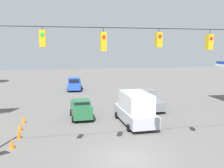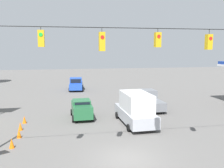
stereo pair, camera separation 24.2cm
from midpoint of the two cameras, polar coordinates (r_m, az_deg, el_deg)
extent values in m
plane|color=#605E5B|center=(16.27, 3.75, -16.71)|extent=(140.00, 140.00, 0.00)
cylinder|color=black|center=(14.17, 4.74, 12.64)|extent=(20.05, 0.04, 0.04)
cube|color=gold|center=(16.08, 21.64, 8.92)|extent=(0.32, 0.36, 0.90)
cylinder|color=black|center=(16.11, 21.75, 11.03)|extent=(0.03, 0.03, 0.29)
cylinder|color=red|center=(15.93, 22.05, 9.64)|extent=(0.20, 0.02, 0.20)
cube|color=gold|center=(14.64, 10.85, 9.89)|extent=(0.32, 0.36, 0.84)
cylinder|color=black|center=(14.67, 10.91, 11.94)|extent=(0.03, 0.03, 0.22)
cylinder|color=red|center=(14.47, 11.15, 10.65)|extent=(0.20, 0.02, 0.20)
cube|color=gold|center=(13.80, -1.81, 9.66)|extent=(0.32, 0.36, 1.03)
cylinder|color=black|center=(13.83, -1.82, 12.28)|extent=(0.03, 0.03, 0.24)
cylinder|color=red|center=(13.62, -1.69, 10.65)|extent=(0.20, 0.02, 0.20)
cube|color=gold|center=(13.67, -15.39, 10.00)|extent=(0.32, 0.36, 0.87)
cylinder|color=black|center=(13.70, -15.47, 12.17)|extent=(0.03, 0.03, 0.17)
cylinder|color=green|center=(13.49, -15.48, 10.85)|extent=(0.20, 0.02, 0.20)
cube|color=slate|center=(28.61, 8.74, -4.20)|extent=(2.02, 5.48, 0.90)
cube|color=slate|center=(29.04, 8.32, -2.20)|extent=(1.79, 2.00, 0.90)
cube|color=black|center=(29.95, 7.67, -1.87)|extent=(1.52, 0.05, 0.63)
cylinder|color=black|center=(30.65, 9.22, -4.25)|extent=(0.23, 0.64, 0.64)
cylinder|color=black|center=(30.03, 5.82, -4.44)|extent=(0.23, 0.64, 0.64)
cylinder|color=black|center=(27.48, 11.89, -5.76)|extent=(0.23, 0.64, 0.64)
cylinder|color=black|center=(26.78, 8.15, -6.03)|extent=(0.23, 0.64, 0.64)
cube|color=#234CB2|center=(41.78, -8.03, -0.30)|extent=(2.46, 5.33, 0.90)
cube|color=#234CB2|center=(41.04, -8.08, 0.82)|extent=(2.02, 2.01, 0.90)
cube|color=black|center=(40.11, -8.13, 0.65)|extent=(1.63, 0.15, 0.63)
cylinder|color=black|center=(40.23, -9.55, -1.30)|extent=(0.27, 0.66, 0.64)
cylinder|color=black|center=(40.16, -6.64, -1.26)|extent=(0.27, 0.66, 0.64)
cylinder|color=black|center=(43.56, -9.29, -0.58)|extent=(0.27, 0.66, 0.64)
cylinder|color=black|center=(43.49, -6.60, -0.54)|extent=(0.27, 0.66, 0.64)
cube|color=#A8AAB2|center=(23.04, 5.54, -7.04)|extent=(2.56, 6.28, 1.00)
cube|color=silver|center=(22.45, 5.84, -4.03)|extent=(2.30, 4.05, 1.60)
cube|color=black|center=(24.31, 4.34, -3.07)|extent=(1.87, 0.09, 1.12)
cylinder|color=black|center=(25.38, 6.62, -6.80)|extent=(0.24, 0.65, 0.64)
cylinder|color=black|center=(24.72, 1.45, -7.15)|extent=(0.24, 0.65, 0.64)
cylinder|color=black|center=(21.77, 10.18, -9.41)|extent=(0.24, 0.65, 0.64)
cylinder|color=black|center=(21.00, 4.19, -9.96)|extent=(0.24, 0.65, 0.64)
cube|color=#236038|center=(24.84, -6.68, -5.74)|extent=(1.91, 3.96, 1.16)
cube|color=#236038|center=(24.67, -6.71, -4.03)|extent=(1.71, 1.77, 0.36)
cube|color=black|center=(23.82, -6.50, -4.46)|extent=(1.44, 0.06, 0.25)
cylinder|color=black|center=(23.69, -8.54, -7.92)|extent=(0.24, 0.65, 0.64)
cylinder|color=black|center=(23.87, -4.18, -7.73)|extent=(0.24, 0.65, 0.64)
cylinder|color=black|center=(26.14, -8.92, -6.40)|extent=(0.24, 0.65, 0.64)
cylinder|color=black|center=(26.30, -4.97, -6.24)|extent=(0.24, 0.65, 0.64)
cone|color=orange|center=(18.94, -21.61, -12.49)|extent=(0.37, 0.37, 0.69)
cone|color=orange|center=(20.79, -20.18, -10.57)|extent=(0.37, 0.37, 0.69)
cone|color=orange|center=(22.56, -19.93, -9.08)|extent=(0.37, 0.37, 0.69)
cone|color=orange|center=(24.50, -19.13, -7.68)|extent=(0.37, 0.37, 0.69)
camera|label=1|loc=(0.12, -89.66, 0.05)|focal=40.00mm
camera|label=2|loc=(0.12, 90.34, -0.05)|focal=40.00mm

